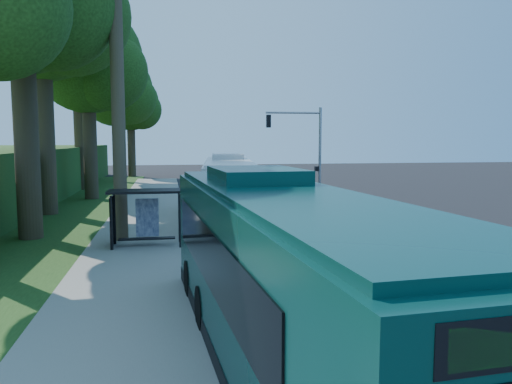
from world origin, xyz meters
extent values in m
plane|color=black|center=(0.00, 0.00, 0.00)|extent=(140.00, 140.00, 0.00)
cube|color=gray|center=(-7.30, 0.00, 0.06)|extent=(4.50, 70.00, 0.12)
cube|color=maroon|center=(-5.00, -4.00, 0.07)|extent=(0.25, 30.00, 0.13)
cube|color=#234719|center=(-13.00, 5.00, 0.03)|extent=(8.00, 70.00, 0.06)
cube|color=black|center=(-7.00, -3.00, 2.50)|extent=(3.20, 1.50, 0.10)
cube|color=black|center=(-8.45, -3.00, 1.20)|extent=(0.06, 1.30, 2.20)
cube|color=navy|center=(-7.00, -2.30, 1.25)|extent=(1.00, 0.12, 1.70)
cube|color=black|center=(-7.00, -3.10, 0.45)|extent=(2.40, 0.40, 0.06)
cube|color=black|center=(-8.40, -2.40, 1.20)|extent=(0.08, 0.08, 2.40)
cube|color=black|center=(-5.60, -2.40, 1.20)|extent=(0.08, 0.08, 2.40)
cube|color=black|center=(-8.40, -3.60, 1.20)|extent=(0.08, 0.08, 2.40)
cube|color=black|center=(-5.60, -3.60, 1.20)|extent=(0.08, 0.08, 2.40)
cylinder|color=gray|center=(-5.40, -5.00, 1.50)|extent=(0.06, 0.06, 3.00)
cube|color=white|center=(-5.40, -5.00, 2.90)|extent=(0.35, 0.04, 0.55)
cylinder|color=gray|center=(4.80, 10.00, 3.50)|extent=(0.20, 0.20, 7.00)
cylinder|color=gray|center=(2.80, 10.00, 6.60)|extent=(4.00, 0.14, 0.14)
cube|color=black|center=(1.00, 10.00, 6.00)|extent=(0.30, 0.30, 0.90)
cube|color=black|center=(4.55, 10.00, 2.60)|extent=(0.25, 0.25, 0.35)
cylinder|color=#4C3F2D|center=(-8.20, -1.50, 6.50)|extent=(0.60, 0.60, 13.00)
cylinder|color=#382B1E|center=(-12.50, 0.00, 5.25)|extent=(1.10, 1.10, 10.50)
sphere|color=#1B360E|center=(-10.90, -1.20, 10.50)|extent=(5.60, 5.60, 5.60)
cylinder|color=#382B1E|center=(-13.50, 8.00, 5.95)|extent=(1.18, 1.18, 11.90)
sphere|color=#1B360E|center=(-11.50, 6.50, 11.90)|extent=(7.00, 7.00, 7.00)
sphere|color=#1B360E|center=(-15.25, 9.75, 12.24)|extent=(6.50, 6.50, 6.50)
cylinder|color=#382B1E|center=(-12.00, 16.00, 4.90)|extent=(1.06, 1.06, 9.80)
sphere|color=#1B360E|center=(-12.00, 16.00, 10.92)|extent=(8.40, 8.40, 8.40)
sphere|color=#1B360E|center=(-10.32, 14.74, 9.80)|extent=(5.88, 5.88, 5.88)
sphere|color=#1B360E|center=(-13.47, 17.47, 10.08)|extent=(5.46, 5.46, 5.46)
cylinder|color=#382B1E|center=(-14.00, 24.00, 5.60)|extent=(1.14, 1.14, 11.20)
sphere|color=#1B360E|center=(-14.00, 24.00, 12.48)|extent=(9.60, 9.60, 9.60)
sphere|color=#1B360E|center=(-12.08, 22.56, 11.20)|extent=(6.72, 6.72, 6.72)
sphere|color=#1B360E|center=(-15.68, 25.68, 11.52)|extent=(6.24, 6.24, 6.24)
cylinder|color=#382B1E|center=(-11.50, 32.00, 4.55)|extent=(1.02, 1.02, 9.10)
sphere|color=#1B360E|center=(-11.50, 32.00, 10.14)|extent=(8.00, 8.00, 8.00)
sphere|color=#1B360E|center=(-9.90, 30.80, 9.10)|extent=(5.60, 5.60, 5.60)
sphere|color=#1B360E|center=(-12.90, 33.40, 9.36)|extent=(5.20, 5.20, 5.20)
cylinder|color=#382B1E|center=(-10.50, 40.00, 4.20)|extent=(0.98, 0.98, 8.40)
sphere|color=#1B360E|center=(-10.50, 40.00, 9.36)|extent=(7.00, 7.00, 7.00)
sphere|color=#1B360E|center=(-9.10, 38.95, 8.40)|extent=(4.90, 4.90, 4.90)
sphere|color=#1B360E|center=(-11.72, 41.23, 8.64)|extent=(4.55, 4.55, 4.55)
cube|color=silver|center=(-2.60, 3.84, 1.89)|extent=(3.98, 13.01, 3.04)
cube|color=black|center=(-2.60, 3.84, 0.32)|extent=(4.01, 13.07, 0.37)
cube|color=black|center=(-2.55, 4.37, 2.19)|extent=(3.76, 10.21, 1.17)
cube|color=black|center=(-3.23, -2.47, 2.13)|extent=(2.39, 0.36, 1.49)
cube|color=black|center=(-1.97, 10.16, 2.24)|extent=(2.18, 0.34, 1.07)
cube|color=#19E533|center=(-3.23, -2.48, 3.15)|extent=(1.77, 0.28, 0.30)
cube|color=silver|center=(-2.60, 3.84, 3.47)|extent=(3.70, 12.35, 0.13)
cube|color=silver|center=(-2.39, 5.97, 3.65)|extent=(2.16, 2.84, 0.37)
cylinder|color=black|center=(-4.23, -0.11, 0.53)|extent=(0.42, 1.09, 1.07)
cylinder|color=black|center=(-1.78, -0.36, 0.53)|extent=(0.42, 1.09, 1.07)
cylinder|color=black|center=(-3.34, 8.80, 0.53)|extent=(0.42, 1.09, 1.07)
cylinder|color=black|center=(-0.89, 8.56, 0.53)|extent=(0.42, 1.09, 1.07)
cube|color=#093531|center=(-3.80, -15.09, 1.98)|extent=(3.77, 13.54, 3.18)
cube|color=black|center=(-3.80, -15.09, 0.33)|extent=(3.80, 13.61, 0.39)
cube|color=black|center=(-3.84, -14.53, 2.29)|extent=(3.63, 10.61, 1.23)
cube|color=black|center=(-4.26, -8.47, 2.34)|extent=(2.28, 0.29, 1.11)
cube|color=#093531|center=(-3.80, -15.09, 3.62)|extent=(3.50, 12.86, 0.13)
cube|color=#093531|center=(-3.96, -12.87, 3.81)|extent=(2.18, 2.92, 0.39)
cylinder|color=black|center=(-5.44, -10.11, 0.56)|extent=(0.41, 1.14, 1.11)
cylinder|color=black|center=(-2.87, -9.93, 0.56)|extent=(0.41, 1.14, 1.11)
imported|color=silver|center=(0.74, 3.63, 0.67)|extent=(3.47, 5.23, 1.34)
camera|label=1|loc=(-6.07, -24.75, 4.70)|focal=35.00mm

